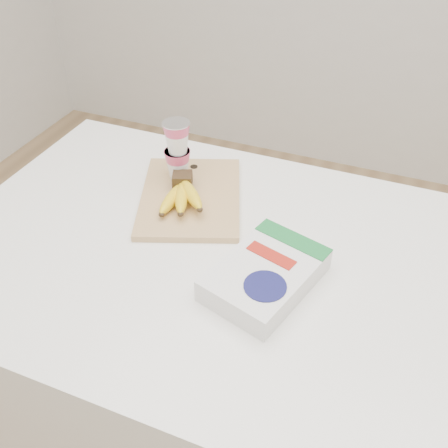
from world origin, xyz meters
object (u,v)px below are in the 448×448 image
at_px(bananas, 182,194).
at_px(table, 221,375).
at_px(yogurt_stack, 177,149).
at_px(cutting_board, 191,197).
at_px(cereal_box, 266,275).

bearing_deg(bananas, table, -38.45).
height_order(table, bananas, bananas).
relative_size(table, yogurt_stack, 7.88).
bearing_deg(table, yogurt_stack, 133.77).
xyz_separation_m(table, yogurt_stack, (-0.20, 0.21, 0.58)).
bearing_deg(cutting_board, yogurt_stack, 115.72).
bearing_deg(cereal_box, yogurt_stack, 156.98).
xyz_separation_m(yogurt_stack, cereal_box, (0.32, -0.27, -0.08)).
distance_m(table, cutting_board, 0.52).
distance_m(bananas, cereal_box, 0.32).
bearing_deg(yogurt_stack, cutting_board, -43.70).
bearing_deg(cutting_board, table, -67.79).
height_order(cutting_board, cereal_box, cereal_box).
bearing_deg(yogurt_stack, table, -46.23).
bearing_deg(table, cereal_box, -24.94).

